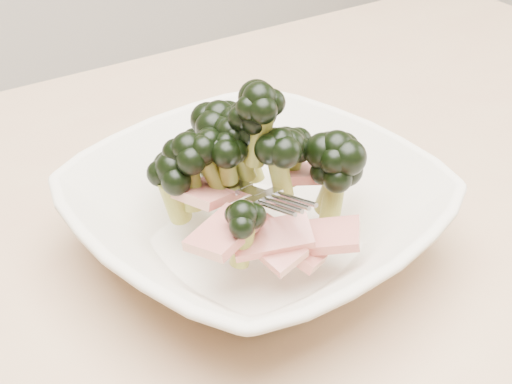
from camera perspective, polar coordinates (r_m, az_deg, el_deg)
broccoli_dish at (r=0.50m, az=-0.17°, el=-0.99°), size 0.29×0.29×0.14m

